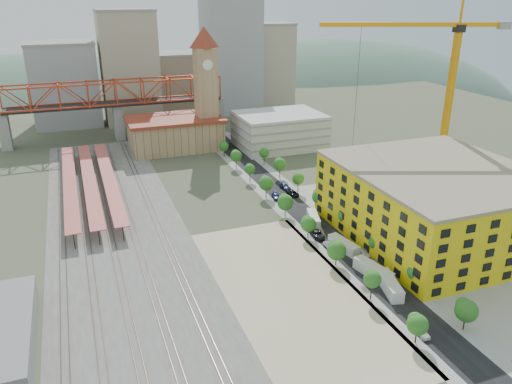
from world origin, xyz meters
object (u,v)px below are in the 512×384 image
object	(u,v)px
tower_crane	(440,74)
site_trailer_b	(373,271)
construction_building	(436,203)
site_trailer_c	(344,245)
clock_tower	(205,77)
car_0	(422,332)
site_trailer_d	(313,219)
site_trailer_a	(390,285)

from	to	relation	value
tower_crane	site_trailer_b	size ratio (longest dim) A/B	5.75
construction_building	site_trailer_c	bearing A→B (deg)	177.85
tower_crane	site_trailer_b	xyz separation A→B (m)	(-47.70, -42.75, -35.52)
clock_tower	site_trailer_b	xyz separation A→B (m)	(8.00, -112.27, -27.27)
construction_building	car_0	distance (m)	45.17
site_trailer_d	clock_tower	bearing A→B (deg)	112.23
site_trailer_c	site_trailer_d	world-z (taller)	site_trailer_c
site_trailer_b	construction_building	bearing A→B (deg)	12.90
construction_building	site_trailer_a	bearing A→B (deg)	-144.22
construction_building	clock_tower	bearing A→B (deg)	108.78
construction_building	site_trailer_b	xyz separation A→B (m)	(-26.00, -12.28, -7.98)
clock_tower	site_trailer_c	bearing A→B (deg)	-85.38
tower_crane	site_trailer_d	world-z (taller)	tower_crane
site_trailer_b	car_0	size ratio (longest dim) A/B	2.42
clock_tower	site_trailer_a	xyz separation A→B (m)	(8.00, -118.73, -27.29)
clock_tower	tower_crane	bearing A→B (deg)	-51.30
construction_building	site_trailer_c	size ratio (longest dim) A/B	5.26
site_trailer_a	site_trailer_b	distance (m)	6.46
car_0	tower_crane	bearing A→B (deg)	57.77
site_trailer_c	car_0	size ratio (longest dim) A/B	2.24
site_trailer_b	site_trailer_d	xyz separation A→B (m)	(0.00, 30.17, -0.15)
site_trailer_a	site_trailer_c	bearing A→B (deg)	104.43
site_trailer_c	site_trailer_d	distance (m)	16.92
site_trailer_b	site_trailer_c	bearing A→B (deg)	77.63
construction_building	site_trailer_b	distance (m)	29.84
site_trailer_b	car_0	bearing A→B (deg)	-110.41
clock_tower	car_0	distance (m)	136.51
construction_building	car_0	bearing A→B (deg)	-130.86
site_trailer_a	clock_tower	bearing A→B (deg)	108.29
construction_building	site_trailer_c	distance (m)	27.25
site_trailer_c	car_0	bearing A→B (deg)	-105.47
construction_building	site_trailer_c	world-z (taller)	construction_building
construction_building	site_trailer_d	distance (m)	32.59
tower_crane	car_0	world-z (taller)	tower_crane
site_trailer_d	tower_crane	bearing A→B (deg)	31.44
car_0	site_trailer_c	bearing A→B (deg)	91.18
site_trailer_b	site_trailer_d	size ratio (longest dim) A/B	1.11
tower_crane	site_trailer_a	world-z (taller)	tower_crane
site_trailer_b	site_trailer_d	world-z (taller)	site_trailer_b
tower_crane	site_trailer_a	xyz separation A→B (m)	(-47.70, -49.21, -35.54)
clock_tower	tower_crane	distance (m)	89.46
site_trailer_a	car_0	size ratio (longest dim) A/B	2.39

